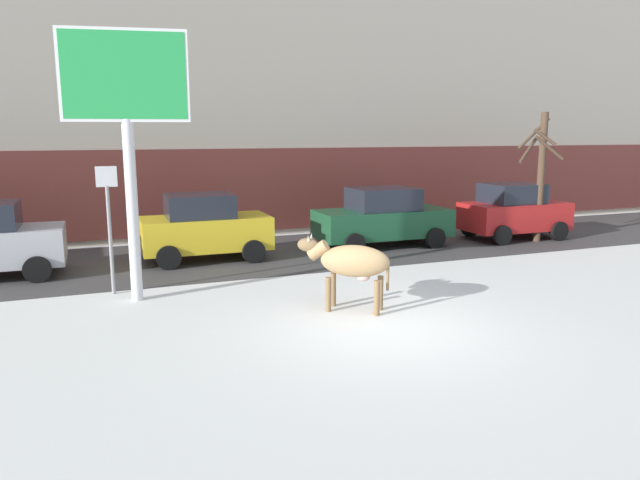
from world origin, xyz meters
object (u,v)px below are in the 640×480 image
at_px(car_darkgreen_sedan, 383,218).
at_px(pedestrian_near_billboard, 191,214).
at_px(bare_tree_left_lot, 540,171).
at_px(street_sign, 109,219).
at_px(billboard, 126,93).
at_px(cow_tan, 351,262).
at_px(pedestrian_by_cars, 244,211).
at_px(car_red_hatchback, 514,211).
at_px(car_yellow_hatchback, 204,227).

xyz_separation_m(car_darkgreen_sedan, pedestrian_near_billboard, (-5.44, 3.29, -0.03)).
xyz_separation_m(bare_tree_left_lot, street_sign, (-13.22, -1.75, -0.63)).
bearing_deg(pedestrian_near_billboard, billboard, -108.01).
relative_size(billboard, pedestrian_near_billboard, 3.21).
distance_m(cow_tan, car_darkgreen_sedan, 6.91).
relative_size(car_darkgreen_sedan, street_sign, 1.49).
relative_size(car_darkgreen_sedan, pedestrian_by_cars, 2.43).
bearing_deg(car_red_hatchback, street_sign, -169.25).
xyz_separation_m(car_red_hatchback, bare_tree_left_lot, (0.39, -0.68, 1.37)).
height_order(cow_tan, pedestrian_by_cars, pedestrian_by_cars).
bearing_deg(car_red_hatchback, cow_tan, -147.01).
bearing_deg(car_red_hatchback, billboard, -165.76).
height_order(car_yellow_hatchback, pedestrian_by_cars, car_yellow_hatchback).
bearing_deg(bare_tree_left_lot, car_yellow_hatchback, 174.44).
bearing_deg(bare_tree_left_lot, street_sign, -172.44).
distance_m(car_red_hatchback, street_sign, 13.08).
xyz_separation_m(car_yellow_hatchback, car_darkgreen_sedan, (5.57, 0.03, -0.02)).
bearing_deg(car_red_hatchback, pedestrian_by_cars, 156.26).
xyz_separation_m(car_darkgreen_sedan, car_red_hatchback, (4.72, -0.38, 0.02)).
xyz_separation_m(cow_tan, car_red_hatchback, (8.41, 5.46, -0.07)).
xyz_separation_m(cow_tan, car_yellow_hatchback, (-1.88, 5.82, -0.07)).
height_order(cow_tan, car_red_hatchback, car_red_hatchback).
relative_size(cow_tan, pedestrian_by_cars, 1.02).
relative_size(car_red_hatchback, street_sign, 1.24).
bearing_deg(street_sign, car_darkgreen_sedan, 19.16).
relative_size(pedestrian_near_billboard, pedestrian_by_cars, 1.00).
bearing_deg(billboard, pedestrian_by_cars, 59.48).
distance_m(billboard, bare_tree_left_lot, 13.15).
bearing_deg(car_yellow_hatchback, street_sign, -132.27).
bearing_deg(bare_tree_left_lot, billboard, -169.10).
xyz_separation_m(car_red_hatchback, pedestrian_by_cars, (-8.36, 3.68, -0.05)).
bearing_deg(car_darkgreen_sedan, pedestrian_by_cars, 137.85).
bearing_deg(cow_tan, pedestrian_by_cars, 89.66).
xyz_separation_m(cow_tan, pedestrian_near_billboard, (-1.75, 9.13, -0.11)).
xyz_separation_m(car_yellow_hatchback, bare_tree_left_lot, (10.68, -1.04, 1.37)).
bearing_deg(street_sign, car_red_hatchback, 10.75).
relative_size(car_darkgreen_sedan, bare_tree_left_lot, 1.01).
height_order(car_darkgreen_sedan, street_sign, street_sign).
bearing_deg(car_red_hatchback, pedestrian_near_billboard, 160.11).
xyz_separation_m(billboard, pedestrian_near_billboard, (2.22, 6.82, -3.43)).
height_order(bare_tree_left_lot, street_sign, bare_tree_left_lot).
xyz_separation_m(billboard, car_red_hatchback, (12.37, 3.14, -3.39)).
bearing_deg(car_yellow_hatchback, pedestrian_by_cars, 59.75).
bearing_deg(car_yellow_hatchback, cow_tan, -72.08).
distance_m(cow_tan, bare_tree_left_lot, 10.10).
xyz_separation_m(car_red_hatchback, street_sign, (-12.83, -2.44, 0.74)).
height_order(pedestrian_near_billboard, street_sign, street_sign).
height_order(car_darkgreen_sedan, car_red_hatchback, car_red_hatchback).
bearing_deg(car_darkgreen_sedan, street_sign, -160.84).
bearing_deg(car_yellow_hatchback, bare_tree_left_lot, -5.56).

